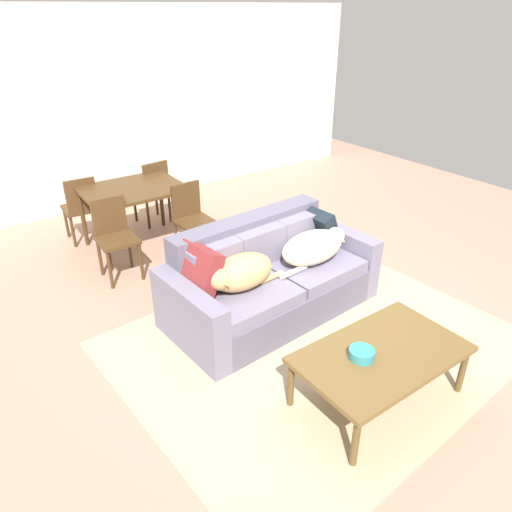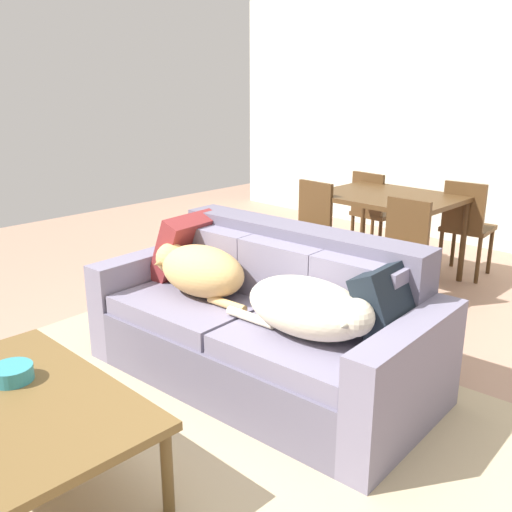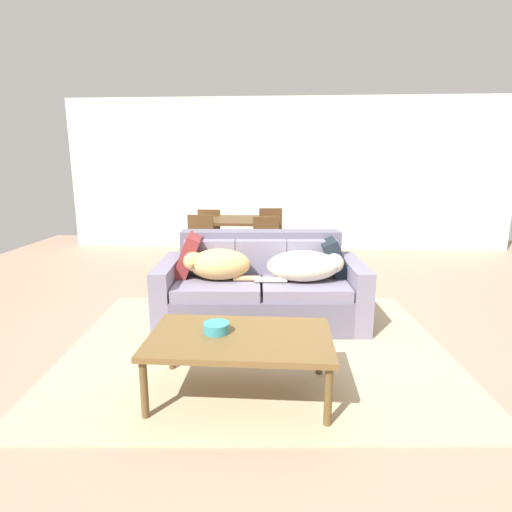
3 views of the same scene
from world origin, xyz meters
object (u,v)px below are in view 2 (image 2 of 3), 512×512
at_px(dog_on_left_cushion, 199,270).
at_px(coffee_table, 21,407).
at_px(throw_pillow_by_right_arm, 389,306).
at_px(couch, 267,325).
at_px(dog_on_right_cushion, 310,308).
at_px(dining_chair_near_right, 398,250).
at_px(bowl_on_coffee_table, 12,373).
at_px(dining_table, 389,204).
at_px(dining_chair_far_right, 466,224).
at_px(dining_chair_far_left, 373,209).
at_px(dining_chair_near_left, 306,226).
at_px(throw_pillow_by_left_arm, 186,247).

bearing_deg(dog_on_left_cushion, coffee_table, -78.39).
bearing_deg(throw_pillow_by_right_arm, coffee_table, -117.07).
xyz_separation_m(couch, dog_on_right_cushion, (0.44, -0.15, 0.28)).
relative_size(coffee_table, dining_chair_near_right, 1.46).
relative_size(dog_on_left_cushion, bowl_on_coffee_table, 4.15).
distance_m(dining_table, dining_chair_far_right, 0.74).
bearing_deg(dining_chair_far_left, dog_on_left_cushion, 104.09).
distance_m(dog_on_right_cushion, bowl_on_coffee_table, 1.44).
relative_size(dining_chair_near_left, dining_chair_far_right, 1.00).
distance_m(throw_pillow_by_right_arm, dining_table, 2.28).
distance_m(coffee_table, dining_chair_near_right, 2.93).
relative_size(dog_on_left_cushion, dining_chair_far_left, 0.90).
bearing_deg(throw_pillow_by_left_arm, bowl_on_coffee_table, -69.86).
distance_m(dining_chair_near_left, dining_chair_near_right, 0.92).
bearing_deg(dining_chair_far_left, dining_table, 135.89).
distance_m(dog_on_right_cushion, dining_chair_near_left, 2.14).
height_order(bowl_on_coffee_table, dining_chair_far_left, dining_chair_far_left).
xyz_separation_m(throw_pillow_by_left_arm, bowl_on_coffee_table, (0.52, -1.42, -0.18)).
height_order(dog_on_right_cushion, bowl_on_coffee_table, dog_on_right_cushion).
bearing_deg(dog_on_left_cushion, couch, 16.41).
bearing_deg(dining_chair_far_right, dining_table, 41.46).
height_order(throw_pillow_by_right_arm, dining_table, throw_pillow_by_right_arm).
height_order(throw_pillow_by_right_arm, coffee_table, throw_pillow_by_right_arm).
xyz_separation_m(dining_chair_near_left, dining_chair_far_right, (0.94, 1.08, -0.01)).
relative_size(bowl_on_coffee_table, dining_table, 0.16).
height_order(dining_chair_near_right, dining_chair_far_left, dining_chair_near_right).
bearing_deg(dining_chair_near_left, coffee_table, -71.40).
xyz_separation_m(throw_pillow_by_left_arm, dining_chair_near_left, (-0.19, 1.48, -0.16)).
height_order(dog_on_left_cushion, dining_chair_far_right, dining_chair_far_right).
height_order(couch, coffee_table, couch).
bearing_deg(coffee_table, dining_chair_far_left, 102.65).
bearing_deg(dining_chair_far_left, coffee_table, 105.52).
distance_m(dog_on_right_cushion, coffee_table, 1.42).
xyz_separation_m(couch, throw_pillow_by_right_arm, (0.74, 0.11, 0.30)).
xyz_separation_m(throw_pillow_by_left_arm, dining_chair_far_right, (0.75, 2.56, -0.17)).
height_order(dog_on_right_cushion, dining_chair_far_left, dining_chair_far_left).
bearing_deg(dining_table, coffee_table, -83.24).
relative_size(dog_on_right_cushion, dining_chair_near_left, 0.98).
xyz_separation_m(throw_pillow_by_left_arm, coffee_table, (0.69, -1.46, -0.26)).
distance_m(dog_on_right_cushion, dining_table, 2.37).
height_order(dog_on_right_cushion, dining_chair_near_left, dining_chair_near_left).
bearing_deg(coffee_table, dining_chair_near_left, 106.60).
distance_m(dining_chair_near_right, dining_chair_far_left, 1.44).
relative_size(dog_on_right_cushion, throw_pillow_by_left_arm, 1.96).
relative_size(dog_on_right_cushion, bowl_on_coffee_table, 4.67).
bearing_deg(dog_on_right_cushion, dining_chair_far_left, 113.36).
bearing_deg(dining_chair_far_left, dog_on_right_cushion, 120.21).
bearing_deg(dining_table, dog_on_left_cushion, -88.65).
bearing_deg(dining_chair_near_left, couch, -55.77).
distance_m(dining_table, dining_chair_far_left, 0.75).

